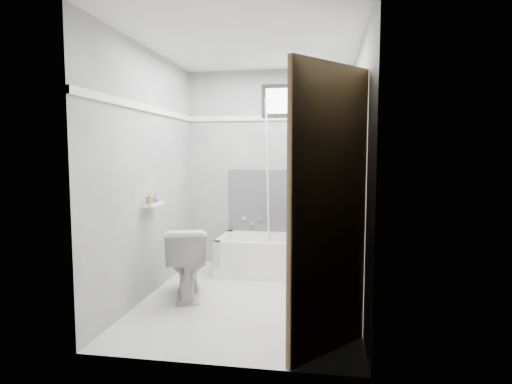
% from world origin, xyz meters
% --- Properties ---
extents(floor, '(2.60, 2.60, 0.00)m').
position_xyz_m(floor, '(0.00, 0.00, 0.00)').
color(floor, silver).
rests_on(floor, ground).
extents(ceiling, '(2.60, 2.60, 0.00)m').
position_xyz_m(ceiling, '(0.00, 0.00, 2.40)').
color(ceiling, silver).
rests_on(ceiling, floor).
extents(wall_back, '(2.00, 0.02, 2.40)m').
position_xyz_m(wall_back, '(0.00, 1.30, 1.20)').
color(wall_back, slate).
rests_on(wall_back, floor).
extents(wall_front, '(2.00, 0.02, 2.40)m').
position_xyz_m(wall_front, '(0.00, -1.30, 1.20)').
color(wall_front, slate).
rests_on(wall_front, floor).
extents(wall_left, '(0.02, 2.60, 2.40)m').
position_xyz_m(wall_left, '(-1.00, 0.00, 1.20)').
color(wall_left, slate).
rests_on(wall_left, floor).
extents(wall_right, '(0.02, 2.60, 2.40)m').
position_xyz_m(wall_right, '(1.00, 0.00, 1.20)').
color(wall_right, slate).
rests_on(wall_right, floor).
extents(bathtub, '(1.50, 0.70, 0.42)m').
position_xyz_m(bathtub, '(0.23, 0.93, 0.21)').
color(bathtub, white).
rests_on(bathtub, floor).
extents(office_chair, '(0.63, 0.63, 1.07)m').
position_xyz_m(office_chair, '(0.61, 0.97, 0.66)').
color(office_chair, slate).
rests_on(office_chair, bathtub).
extents(toilet, '(0.57, 0.78, 0.68)m').
position_xyz_m(toilet, '(-0.62, -0.02, 0.34)').
color(toilet, silver).
rests_on(toilet, floor).
extents(door, '(0.78, 0.78, 2.00)m').
position_xyz_m(door, '(0.98, -1.28, 1.00)').
color(door, '#52351E').
rests_on(door, floor).
extents(window, '(0.66, 0.04, 0.40)m').
position_xyz_m(window, '(0.25, 1.29, 2.02)').
color(window, black).
rests_on(window, wall_back).
extents(backerboard, '(1.50, 0.02, 0.78)m').
position_xyz_m(backerboard, '(0.25, 1.29, 0.80)').
color(backerboard, '#4C4C4F').
rests_on(backerboard, wall_back).
extents(trim_back, '(2.00, 0.02, 0.06)m').
position_xyz_m(trim_back, '(0.00, 1.29, 1.82)').
color(trim_back, white).
rests_on(trim_back, wall_back).
extents(trim_left, '(0.02, 2.60, 0.06)m').
position_xyz_m(trim_left, '(-0.99, 0.00, 1.82)').
color(trim_left, white).
rests_on(trim_left, wall_left).
extents(pole, '(0.02, 0.37, 1.92)m').
position_xyz_m(pole, '(0.02, 1.06, 1.05)').
color(pole, silver).
rests_on(pole, bathtub).
extents(shelf, '(0.10, 0.32, 0.02)m').
position_xyz_m(shelf, '(-0.93, -0.05, 0.90)').
color(shelf, white).
rests_on(shelf, wall_left).
extents(soap_bottle_a, '(0.06, 0.06, 0.11)m').
position_xyz_m(soap_bottle_a, '(-0.94, -0.13, 0.97)').
color(soap_bottle_a, olive).
rests_on(soap_bottle_a, shelf).
extents(soap_bottle_b, '(0.08, 0.08, 0.09)m').
position_xyz_m(soap_bottle_b, '(-0.94, 0.01, 0.96)').
color(soap_bottle_b, '#476883').
rests_on(soap_bottle_b, shelf).
extents(faucet, '(0.26, 0.10, 0.16)m').
position_xyz_m(faucet, '(-0.20, 1.27, 0.55)').
color(faucet, silver).
rests_on(faucet, wall_back).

